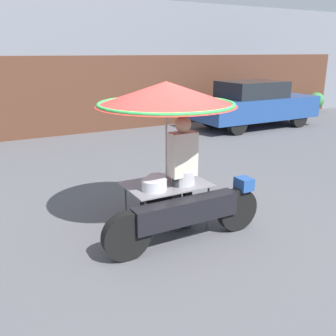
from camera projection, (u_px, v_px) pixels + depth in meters
The scene contains 6 objects.
ground_plane at pixel (179, 233), 5.42m from camera, with size 36.00×36.00×0.00m, color #56565B.
shopfront_building at pixel (46, 67), 11.92m from camera, with size 28.00×2.06×4.12m.
vendor_motorcycle_cart at pixel (169, 119), 5.07m from camera, with size 2.37×1.92×2.14m.
vendor_person at pixel (183, 168), 5.28m from camera, with size 0.38×0.23×1.68m.
parked_car at pixel (254, 104), 12.77m from camera, with size 4.31×1.74×1.58m.
potted_plant at pixel (316, 101), 15.94m from camera, with size 0.66×0.66×0.86m.
Camera 1 is at (-2.49, -4.22, 2.52)m, focal length 40.00 mm.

